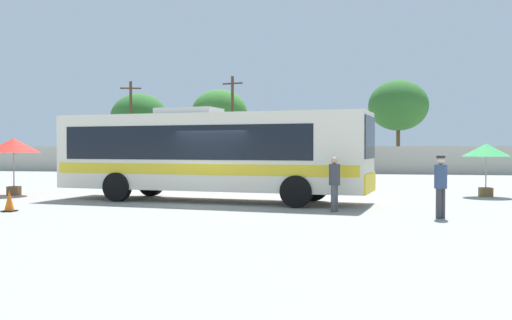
{
  "coord_description": "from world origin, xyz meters",
  "views": [
    {
      "loc": [
        5.05,
        -18.9,
        1.91
      ],
      "look_at": [
        0.73,
        3.99,
        1.42
      ],
      "focal_mm": 39.99,
      "sensor_mm": 36.0,
      "label": 1
    }
  ],
  "objects": [
    {
      "name": "ground_plane",
      "position": [
        0.0,
        10.0,
        0.0
      ],
      "size": [
        300.0,
        300.0,
        0.0
      ],
      "primitive_type": "plane",
      "color": "gray"
    },
    {
      "name": "perimeter_wall",
      "position": [
        0.0,
        24.76,
        1.03
      ],
      "size": [
        80.0,
        0.3,
        2.05
      ],
      "primitive_type": "cube",
      "color": "#B2AD9E",
      "rests_on": "ground_plane"
    },
    {
      "name": "coach_bus_cream_yellow",
      "position": [
        -0.48,
        0.95,
        1.8
      ],
      "size": [
        11.6,
        4.12,
        3.36
      ],
      "color": "silver",
      "rests_on": "ground_plane"
    },
    {
      "name": "attendant_by_bus_door",
      "position": [
        4.21,
        -1.73,
        0.93
      ],
      "size": [
        0.44,
        0.44,
        1.65
      ],
      "color": "#4C4C51",
      "rests_on": "ground_plane"
    },
    {
      "name": "passenger_waiting_on_apron",
      "position": [
        7.12,
        -2.82,
        0.97
      ],
      "size": [
        0.48,
        0.48,
        1.71
      ],
      "color": "#38383D",
      "rests_on": "ground_plane"
    },
    {
      "name": "vendor_umbrella_near_gate_green",
      "position": [
        9.79,
        4.73,
        1.77
      ],
      "size": [
        1.84,
        1.84,
        2.09
      ],
      "color": "gray",
      "rests_on": "ground_plane"
    },
    {
      "name": "vendor_umbrella_secondary_red",
      "position": [
        -8.88,
        1.94,
        1.97
      ],
      "size": [
        2.1,
        2.1,
        2.31
      ],
      "color": "gray",
      "rests_on": "ground_plane"
    },
    {
      "name": "parked_car_leftmost_grey",
      "position": [
        -9.92,
        21.38,
        0.81
      ],
      "size": [
        4.54,
        2.28,
        1.54
      ],
      "color": "slate",
      "rests_on": "ground_plane"
    },
    {
      "name": "parked_car_second_dark_blue",
      "position": [
        -4.73,
        21.4,
        0.81
      ],
      "size": [
        4.31,
        2.24,
        1.53
      ],
      "color": "navy",
      "rests_on": "ground_plane"
    },
    {
      "name": "parked_car_third_maroon",
      "position": [
        1.98,
        21.36,
        0.78
      ],
      "size": [
        4.43,
        2.29,
        1.46
      ],
      "color": "maroon",
      "rests_on": "ground_plane"
    },
    {
      "name": "utility_pole_near",
      "position": [
        -14.66,
        27.36,
        4.01
      ],
      "size": [
        1.78,
        0.53,
        7.67
      ],
      "color": "#4C3823",
      "rests_on": "ground_plane"
    },
    {
      "name": "utility_pole_far",
      "position": [
        -5.57,
        26.93,
        4.1
      ],
      "size": [
        1.78,
        0.54,
        7.84
      ],
      "color": "#4C3823",
      "rests_on": "ground_plane"
    },
    {
      "name": "roadside_tree_left",
      "position": [
        -15.18,
        30.53,
        4.68
      ],
      "size": [
        5.21,
        5.21,
        6.9
      ],
      "color": "brown",
      "rests_on": "ground_plane"
    },
    {
      "name": "roadside_tree_midleft",
      "position": [
        -7.58,
        30.44,
        5.0
      ],
      "size": [
        4.98,
        4.98,
        7.13
      ],
      "color": "brown",
      "rests_on": "ground_plane"
    },
    {
      "name": "roadside_tree_midright",
      "position": [
        7.89,
        29.8,
        5.45
      ],
      "size": [
        4.93,
        4.93,
        7.56
      ],
      "color": "brown",
      "rests_on": "ground_plane"
    },
    {
      "name": "traffic_cone_on_apron",
      "position": [
        -5.41,
        -3.49,
        0.31
      ],
      "size": [
        0.36,
        0.36,
        0.64
      ],
      "color": "black",
      "rests_on": "ground_plane"
    }
  ]
}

